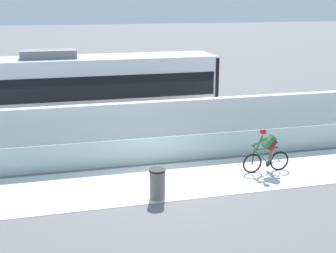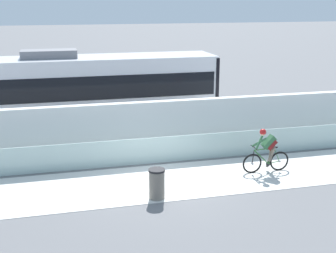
{
  "view_description": "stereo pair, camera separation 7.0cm",
  "coord_description": "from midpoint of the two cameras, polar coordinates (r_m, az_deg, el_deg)",
  "views": [
    {
      "loc": [
        -3.33,
        -13.94,
        5.96
      ],
      "look_at": [
        0.83,
        2.35,
        1.25
      ],
      "focal_mm": 48.76,
      "sensor_mm": 36.0,
      "label": 1
    },
    {
      "loc": [
        -3.26,
        -13.95,
        5.96
      ],
      "look_at": [
        0.83,
        2.35,
        1.25
      ],
      "focal_mm": 48.76,
      "sensor_mm": 36.0,
      "label": 2
    }
  ],
  "objects": [
    {
      "name": "glass_parapet",
      "position": [
        17.03,
        -2.2,
        -3.05
      ],
      "size": [
        32.0,
        0.05,
        1.0
      ],
      "primitive_type": "cube",
      "color": "#ADC6C1",
      "rests_on": "ground"
    },
    {
      "name": "trash_bin",
      "position": [
        14.12,
        -1.26,
        -7.17
      ],
      "size": [
        0.51,
        0.51,
        0.96
      ],
      "color": "slate",
      "rests_on": "ground"
    },
    {
      "name": "tram_rail_far",
      "position": [
        22.56,
        -5.2,
        0.28
      ],
      "size": [
        32.0,
        0.08,
        0.01
      ],
      "primitive_type": "cube",
      "color": "#595654",
      "rests_on": "ground"
    },
    {
      "name": "cyclist_on_bike",
      "position": [
        16.5,
        12.35,
        -3.01
      ],
      "size": [
        1.77,
        0.58,
        1.61
      ],
      "color": "black",
      "rests_on": "ground"
    },
    {
      "name": "tram_rail_near",
      "position": [
        21.2,
        -4.59,
        -0.72
      ],
      "size": [
        32.0,
        0.08,
        0.01
      ],
      "primitive_type": "cube",
      "color": "#595654",
      "rests_on": "ground"
    },
    {
      "name": "tram",
      "position": [
        21.27,
        -8.94,
        4.44
      ],
      "size": [
        11.06,
        2.54,
        3.81
      ],
      "color": "silver",
      "rests_on": "ground"
    },
    {
      "name": "bike_path_deck",
      "position": [
        15.52,
        -0.75,
        -6.91
      ],
      "size": [
        32.0,
        3.2,
        0.01
      ],
      "primitive_type": "cube",
      "color": "silver",
      "rests_on": "ground"
    },
    {
      "name": "ground_plane",
      "position": [
        15.52,
        -0.75,
        -6.93
      ],
      "size": [
        200.0,
        200.0,
        0.0
      ],
      "primitive_type": "plane",
      "color": "slate"
    },
    {
      "name": "concrete_barrier_wall",
      "position": [
        18.58,
        -3.36,
        0.09
      ],
      "size": [
        32.0,
        0.36,
        1.97
      ],
      "primitive_type": "cube",
      "color": "white",
      "rests_on": "ground"
    }
  ]
}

